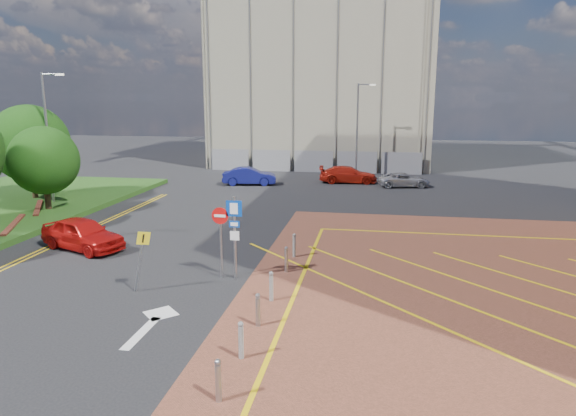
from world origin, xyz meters
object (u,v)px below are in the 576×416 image
(car_red_back, at_px, (348,175))
(car_silver_back, at_px, (404,180))
(lamp_left_far, at_px, (48,133))
(tree_c, at_px, (44,160))
(tree_d, at_px, (30,144))
(sign_cluster, at_px, (229,229))
(car_red_left, at_px, (83,234))
(warning_sign, at_px, (141,254))
(car_blue_back, at_px, (249,176))
(lamp_back, at_px, (358,126))

(car_red_back, relative_size, car_silver_back, 1.19)
(lamp_left_far, relative_size, car_silver_back, 2.03)
(car_silver_back, bearing_deg, lamp_left_far, 105.79)
(tree_c, bearing_deg, tree_d, 135.00)
(tree_c, bearing_deg, sign_cluster, -33.16)
(car_red_left, bearing_deg, car_red_back, -5.62)
(warning_sign, bearing_deg, car_blue_back, 94.44)
(car_silver_back, bearing_deg, sign_cluster, 150.30)
(lamp_back, bearing_deg, lamp_left_far, -139.14)
(warning_sign, bearing_deg, tree_d, 135.38)
(lamp_back, relative_size, car_red_left, 1.86)
(car_red_left, xyz_separation_m, car_silver_back, (15.28, 19.60, -0.18))
(lamp_back, bearing_deg, car_red_back, -99.04)
(tree_d, height_order, warning_sign, tree_d)
(tree_c, xyz_separation_m, car_red_left, (6.11, -6.43, -2.46))
(lamp_left_far, bearing_deg, car_red_back, 34.68)
(sign_cluster, xyz_separation_m, car_silver_back, (7.59, 22.19, -1.41))
(tree_d, relative_size, car_red_back, 1.30)
(car_blue_back, height_order, car_red_back, car_blue_back)
(sign_cluster, bearing_deg, car_blue_back, 101.92)
(lamp_left_far, height_order, car_red_left, lamp_left_far)
(lamp_back, distance_m, warning_sign, 29.80)
(tree_c, distance_m, tree_d, 4.30)
(lamp_back, height_order, sign_cluster, lamp_back)
(tree_c, height_order, sign_cluster, tree_c)
(tree_d, distance_m, car_red_left, 13.48)
(car_red_left, relative_size, car_silver_back, 1.09)
(tree_c, relative_size, warning_sign, 2.18)
(warning_sign, distance_m, car_red_back, 26.03)
(lamp_left_far, xyz_separation_m, car_red_left, (7.03, -8.43, -3.93))
(tree_c, xyz_separation_m, tree_d, (-3.00, 3.00, 0.68))
(tree_c, height_order, warning_sign, tree_c)
(tree_d, bearing_deg, car_silver_back, 22.64)
(sign_cluster, relative_size, car_blue_back, 0.76)
(sign_cluster, xyz_separation_m, car_blue_back, (-4.46, 21.13, -1.26))
(car_red_back, bearing_deg, car_red_left, 147.63)
(sign_cluster, distance_m, warning_sign, 3.33)
(lamp_left_far, xyz_separation_m, lamp_back, (18.50, 16.00, -0.30))
(car_silver_back, bearing_deg, tree_d, 101.83)
(warning_sign, xyz_separation_m, car_red_back, (5.89, 25.35, -0.75))
(lamp_back, xyz_separation_m, car_red_left, (-11.47, -24.43, -3.63))
(car_red_back, bearing_deg, lamp_back, -13.79)
(lamp_left_far, distance_m, lamp_back, 24.46)
(tree_d, relative_size, sign_cluster, 1.90)
(lamp_left_far, distance_m, car_red_left, 11.66)
(tree_d, xyz_separation_m, car_blue_back, (12.33, 9.11, -3.18))
(car_red_left, xyz_separation_m, car_blue_back, (3.23, 18.54, -0.04))
(tree_d, xyz_separation_m, lamp_left_far, (2.08, -1.00, 0.79))
(sign_cluster, xyz_separation_m, car_red_back, (3.21, 23.42, -1.28))
(warning_sign, bearing_deg, car_red_back, 76.93)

